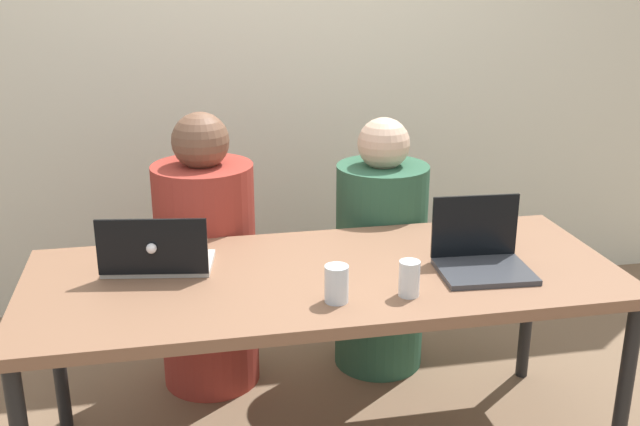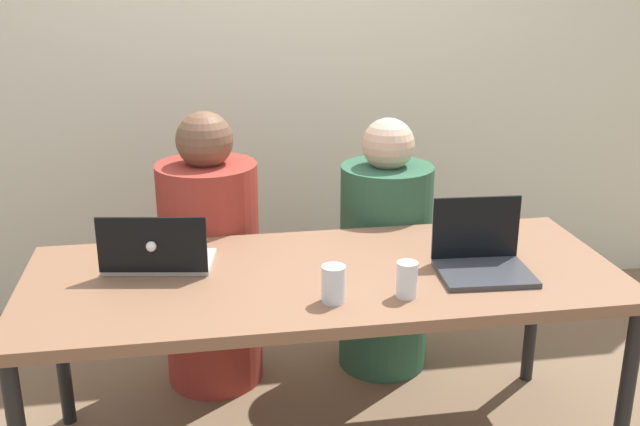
% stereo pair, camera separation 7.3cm
% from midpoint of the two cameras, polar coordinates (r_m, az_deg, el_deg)
% --- Properties ---
extents(back_wall, '(5.10, 0.10, 2.42)m').
position_cam_midpoint_polar(back_wall, '(3.70, -4.72, 11.35)').
color(back_wall, silver).
rests_on(back_wall, ground).
extents(desk, '(1.96, 0.79, 0.70)m').
position_cam_midpoint_polar(desk, '(2.50, -0.48, -5.65)').
color(desk, brown).
rests_on(desk, ground).
extents(person_on_left, '(0.46, 0.46, 1.14)m').
position_cam_midpoint_polar(person_on_left, '(3.06, -9.28, -4.12)').
color(person_on_left, '#9B3227').
rests_on(person_on_left, ground).
extents(person_on_right, '(0.42, 0.42, 1.09)m').
position_cam_midpoint_polar(person_on_right, '(3.17, 3.96, -3.52)').
color(person_on_right, '#2C5940').
rests_on(person_on_right, ground).
extents(laptop_front_right, '(0.31, 0.28, 0.23)m').
position_cam_midpoint_polar(laptop_front_right, '(2.54, 11.35, -3.14)').
color(laptop_front_right, '#37393F').
rests_on(laptop_front_right, desk).
extents(laptop_back_left, '(0.38, 0.27, 0.21)m').
position_cam_midpoint_polar(laptop_back_left, '(2.54, -13.11, -3.36)').
color(laptop_back_left, silver).
rests_on(laptop_back_left, desk).
extents(water_glass_right, '(0.07, 0.07, 0.11)m').
position_cam_midpoint_polar(water_glass_right, '(2.31, 5.90, -5.16)').
color(water_glass_right, white).
rests_on(water_glass_right, desk).
extents(water_glass_center, '(0.07, 0.07, 0.12)m').
position_cam_midpoint_polar(water_glass_center, '(2.26, 0.33, -5.60)').
color(water_glass_center, silver).
rests_on(water_glass_center, desk).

